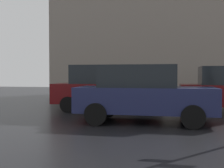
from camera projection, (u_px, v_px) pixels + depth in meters
The scene contains 2 objects.
parked_car_left at pixel (107, 88), 11.82m from camera, with size 4.47×2.06×1.91m.
parked_car_distant at pixel (143, 93), 8.81m from camera, with size 4.28×1.83×1.81m.
Camera 1 is at (-0.85, -2.31, 1.50)m, focal length 44.98 mm.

